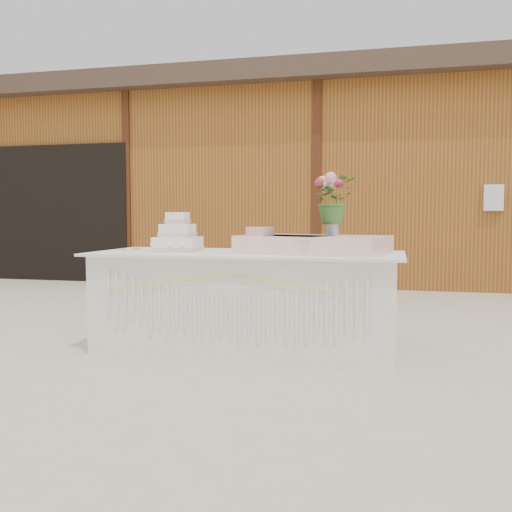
{
  "coord_description": "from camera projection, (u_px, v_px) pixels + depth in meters",
  "views": [
    {
      "loc": [
        1.12,
        -4.29,
        1.05
      ],
      "look_at": [
        0.0,
        0.3,
        0.72
      ],
      "focal_mm": 40.0,
      "sensor_mm": 36.0,
      "label": 1
    }
  ],
  "objects": [
    {
      "name": "cake_table",
      "position": [
        247.0,
        301.0,
        4.46
      ],
      "size": [
        2.4,
        1.0,
        0.77
      ],
      "color": "white",
      "rests_on": "ground"
    },
    {
      "name": "wedding_cake",
      "position": [
        178.0,
        238.0,
        4.57
      ],
      "size": [
        0.37,
        0.37,
        0.31
      ],
      "rotation": [
        0.0,
        0.0,
        0.06
      ],
      "color": "white",
      "rests_on": "cake_table"
    },
    {
      "name": "bouquet",
      "position": [
        333.0,
        194.0,
        4.31
      ],
      "size": [
        0.43,
        0.43,
        0.36
      ],
      "primitive_type": "imported",
      "rotation": [
        0.0,
        0.0,
        0.76
      ],
      "color": "#3C6B2B",
      "rests_on": "flower_vase"
    },
    {
      "name": "satin_runner",
      "position": [
        313.0,
        244.0,
        4.3
      ],
      "size": [
        1.18,
        0.85,
        0.13
      ],
      "primitive_type": "cube",
      "rotation": [
        0.0,
        0.0,
        -0.23
      ],
      "color": "#FDD2CB",
      "rests_on": "cake_table"
    },
    {
      "name": "barn",
      "position": [
        331.0,
        181.0,
        10.19
      ],
      "size": [
        12.6,
        4.6,
        3.3
      ],
      "color": "brown",
      "rests_on": "ground"
    },
    {
      "name": "ground",
      "position": [
        247.0,
        349.0,
        4.5
      ],
      "size": [
        80.0,
        80.0,
        0.0
      ],
      "primitive_type": "plane",
      "color": "beige",
      "rests_on": "ground"
    },
    {
      "name": "flower_vase",
      "position": [
        333.0,
        226.0,
        4.32
      ],
      "size": [
        0.1,
        0.1,
        0.14
      ],
      "primitive_type": "cylinder",
      "color": "#B2B3B7",
      "rests_on": "satin_runner"
    },
    {
      "name": "loose_flowers",
      "position": [
        128.0,
        249.0,
        4.68
      ],
      "size": [
        0.26,
        0.41,
        0.02
      ],
      "primitive_type": null,
      "rotation": [
        0.0,
        0.0,
        0.3
      ],
      "color": "pink",
      "rests_on": "cake_table"
    },
    {
      "name": "pink_cake_stand",
      "position": [
        260.0,
        239.0,
        4.32
      ],
      "size": [
        0.27,
        0.27,
        0.2
      ],
      "color": "white",
      "rests_on": "cake_table"
    }
  ]
}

